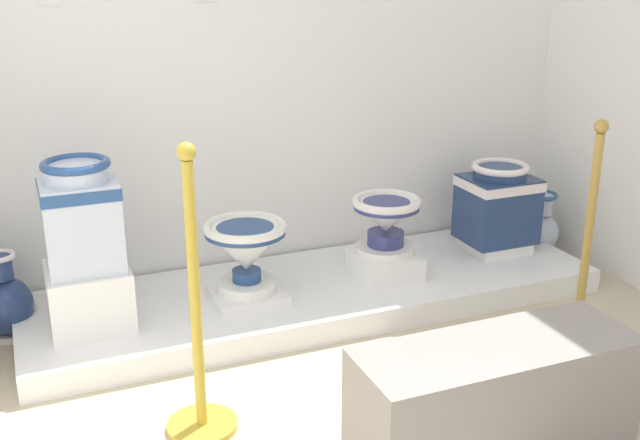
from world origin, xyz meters
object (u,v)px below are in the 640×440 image
(plinth_block_leftmost, at_px, (494,244))
(antique_toilet_leftmost, at_px, (498,200))
(antique_toilet_pale_glazed, at_px, (246,247))
(plinth_block_central_ornate, at_px, (385,264))
(antique_toilet_rightmost, at_px, (81,213))
(stanchion_post_near_right, at_px, (585,265))
(antique_toilet_central_ornate, at_px, (386,218))
(stanchion_post_near_left, at_px, (198,350))
(decorative_vase_companion, at_px, (539,228))
(museum_bench, at_px, (494,396))
(plinth_block_rightmost, at_px, (90,296))
(plinth_block_pale_glazed, at_px, (247,294))
(decorative_vase_corner, at_px, (6,303))

(plinth_block_leftmost, relative_size, antique_toilet_leftmost, 0.72)
(antique_toilet_pale_glazed, xyz_separation_m, antique_toilet_leftmost, (1.44, 0.09, 0.03))
(antique_toilet_leftmost, bearing_deg, plinth_block_central_ornate, -172.39)
(antique_toilet_rightmost, relative_size, plinth_block_central_ornate, 1.46)
(plinth_block_central_ornate, relative_size, stanchion_post_near_right, 0.33)
(plinth_block_central_ornate, xyz_separation_m, antique_toilet_central_ornate, (-0.00, 0.00, 0.24))
(stanchion_post_near_left, bearing_deg, decorative_vase_companion, 23.16)
(antique_toilet_leftmost, xyz_separation_m, decorative_vase_companion, (0.35, 0.07, -0.23))
(stanchion_post_near_right, height_order, museum_bench, stanchion_post_near_right)
(stanchion_post_near_left, distance_m, museum_bench, 1.05)
(plinth_block_rightmost, height_order, stanchion_post_near_left, stanchion_post_near_left)
(decorative_vase_companion, xyz_separation_m, stanchion_post_near_left, (-2.21, -0.95, 0.15))
(antique_toilet_leftmost, bearing_deg, antique_toilet_rightmost, -177.34)
(stanchion_post_near_left, bearing_deg, antique_toilet_rightmost, 110.62)
(plinth_block_rightmost, bearing_deg, antique_toilet_leftmost, 2.66)
(plinth_block_pale_glazed, bearing_deg, decorative_vase_companion, 5.28)
(plinth_block_central_ornate, bearing_deg, plinth_block_rightmost, -179.85)
(antique_toilet_rightmost, bearing_deg, stanchion_post_near_right, -17.88)
(plinth_block_rightmost, relative_size, decorative_vase_companion, 0.92)
(antique_toilet_rightmost, xyz_separation_m, plinth_block_leftmost, (2.16, 0.10, -0.49))
(antique_toilet_central_ornate, relative_size, decorative_vase_companion, 0.91)
(antique_toilet_leftmost, xyz_separation_m, museum_bench, (-0.94, -1.36, -0.20))
(decorative_vase_corner, bearing_deg, plinth_block_leftmost, -3.38)
(decorative_vase_companion, distance_m, stanchion_post_near_right, 0.96)
(plinth_block_leftmost, height_order, decorative_vase_corner, decorative_vase_corner)
(stanchion_post_near_right, bearing_deg, plinth_block_central_ornate, 134.14)
(plinth_block_rightmost, xyz_separation_m, antique_toilet_rightmost, (0.00, 0.00, 0.38))
(antique_toilet_rightmost, distance_m, decorative_vase_corner, 0.62)
(antique_toilet_leftmost, relative_size, decorative_vase_corner, 1.03)
(plinth_block_rightmost, relative_size, plinth_block_central_ornate, 1.08)
(decorative_vase_corner, bearing_deg, plinth_block_pale_glazed, -12.86)
(plinth_block_leftmost, distance_m, decorative_vase_corner, 2.50)
(plinth_block_pale_glazed, distance_m, antique_toilet_central_ornate, 0.78)
(plinth_block_central_ornate, relative_size, plinth_block_leftmost, 1.06)
(plinth_block_rightmost, relative_size, antique_toilet_leftmost, 0.82)
(antique_toilet_rightmost, height_order, stanchion_post_near_right, stanchion_post_near_right)
(plinth_block_central_ornate, relative_size, antique_toilet_central_ornate, 0.94)
(antique_toilet_central_ornate, relative_size, antique_toilet_leftmost, 0.81)
(antique_toilet_central_ornate, bearing_deg, plinth_block_central_ornate, 0.00)
(antique_toilet_leftmost, bearing_deg, plinth_block_pale_glazed, -176.32)
(plinth_block_rightmost, height_order, antique_toilet_pale_glazed, antique_toilet_pale_glazed)
(plinth_block_central_ornate, relative_size, antique_toilet_leftmost, 0.76)
(antique_toilet_rightmost, relative_size, plinth_block_leftmost, 1.55)
(decorative_vase_corner, relative_size, stanchion_post_near_right, 0.41)
(plinth_block_rightmost, bearing_deg, antique_toilet_pale_glazed, 0.59)
(stanchion_post_near_left, bearing_deg, plinth_block_central_ornate, 34.26)
(plinth_block_pale_glazed, height_order, decorative_vase_corner, decorative_vase_corner)
(decorative_vase_companion, relative_size, stanchion_post_near_left, 0.35)
(plinth_block_pale_glazed, height_order, plinth_block_leftmost, plinth_block_leftmost)
(stanchion_post_near_left, bearing_deg, plinth_block_pale_glazed, 61.74)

